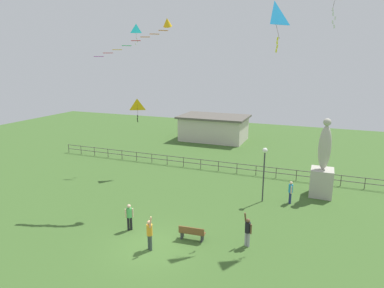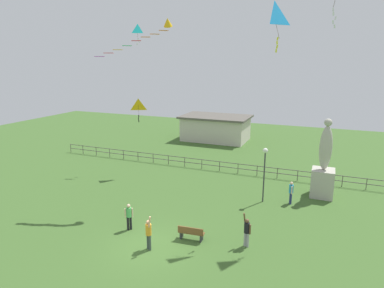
{
  "view_description": "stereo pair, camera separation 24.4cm",
  "coord_description": "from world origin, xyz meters",
  "px_view_note": "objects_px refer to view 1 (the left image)",
  "views": [
    {
      "loc": [
        8.19,
        -14.41,
        9.92
      ],
      "look_at": [
        0.36,
        5.26,
        4.68
      ],
      "focal_mm": 31.2,
      "sensor_mm": 36.0,
      "label": 1
    },
    {
      "loc": [
        8.42,
        -14.32,
        9.92
      ],
      "look_at": [
        0.36,
        5.26,
        4.68
      ],
      "focal_mm": 31.2,
      "sensor_mm": 36.0,
      "label": 2
    }
  ],
  "objects_px": {
    "statue_monument": "(322,171)",
    "person_0": "(291,191)",
    "person_1": "(150,233)",
    "person_2": "(129,215)",
    "kite_0": "(136,30)",
    "lamppost": "(264,162)",
    "streamer_kite": "(162,25)",
    "park_bench": "(192,233)",
    "person_3": "(248,230)",
    "kite_1": "(274,15)",
    "kite_3": "(137,105)"
  },
  "relations": [
    {
      "from": "person_1",
      "to": "person_2",
      "type": "xyz_separation_m",
      "value": [
        -2.2,
        1.49,
        -0.06
      ]
    },
    {
      "from": "person_2",
      "to": "streamer_kite",
      "type": "relative_size",
      "value": 0.36
    },
    {
      "from": "person_2",
      "to": "kite_0",
      "type": "bearing_deg",
      "value": 117.3
    },
    {
      "from": "kite_0",
      "to": "kite_3",
      "type": "bearing_deg",
      "value": -62.03
    },
    {
      "from": "person_2",
      "to": "statue_monument",
      "type": "bearing_deg",
      "value": 43.21
    },
    {
      "from": "lamppost",
      "to": "person_0",
      "type": "xyz_separation_m",
      "value": [
        1.9,
        0.39,
        -2.01
      ]
    },
    {
      "from": "kite_1",
      "to": "person_1",
      "type": "bearing_deg",
      "value": -128.76
    },
    {
      "from": "lamppost",
      "to": "person_3",
      "type": "relative_size",
      "value": 2.08
    },
    {
      "from": "park_bench",
      "to": "streamer_kite",
      "type": "bearing_deg",
      "value": 129.48
    },
    {
      "from": "person_0",
      "to": "park_bench",
      "type": "bearing_deg",
      "value": -122.32
    },
    {
      "from": "person_3",
      "to": "kite_0",
      "type": "relative_size",
      "value": 1.05
    },
    {
      "from": "person_3",
      "to": "streamer_kite",
      "type": "relative_size",
      "value": 0.42
    },
    {
      "from": "lamppost",
      "to": "person_3",
      "type": "xyz_separation_m",
      "value": [
        0.31,
        -6.43,
        -2.0
      ]
    },
    {
      "from": "lamppost",
      "to": "person_3",
      "type": "height_order",
      "value": "lamppost"
    },
    {
      "from": "kite_0",
      "to": "kite_1",
      "type": "height_order",
      "value": "kite_0"
    },
    {
      "from": "person_1",
      "to": "kite_3",
      "type": "distance_m",
      "value": 13.86
    },
    {
      "from": "park_bench",
      "to": "person_3",
      "type": "height_order",
      "value": "person_3"
    },
    {
      "from": "park_bench",
      "to": "lamppost",
      "type": "bearing_deg",
      "value": 68.42
    },
    {
      "from": "statue_monument",
      "to": "kite_0",
      "type": "height_order",
      "value": "kite_0"
    },
    {
      "from": "statue_monument",
      "to": "person_0",
      "type": "height_order",
      "value": "statue_monument"
    },
    {
      "from": "person_1",
      "to": "park_bench",
      "type": "bearing_deg",
      "value": 45.37
    },
    {
      "from": "kite_1",
      "to": "streamer_kite",
      "type": "bearing_deg",
      "value": 175.12
    },
    {
      "from": "person_0",
      "to": "person_2",
      "type": "xyz_separation_m",
      "value": [
        -8.6,
        -7.64,
        0.0
      ]
    },
    {
      "from": "park_bench",
      "to": "kite_3",
      "type": "height_order",
      "value": "kite_3"
    },
    {
      "from": "statue_monument",
      "to": "kite_0",
      "type": "relative_size",
      "value": 3.23
    },
    {
      "from": "person_1",
      "to": "kite_0",
      "type": "bearing_deg",
      "value": 121.78
    },
    {
      "from": "person_0",
      "to": "streamer_kite",
      "type": "height_order",
      "value": "streamer_kite"
    },
    {
      "from": "lamppost",
      "to": "kite_3",
      "type": "height_order",
      "value": "kite_3"
    },
    {
      "from": "lamppost",
      "to": "person_1",
      "type": "relative_size",
      "value": 1.99
    },
    {
      "from": "kite_0",
      "to": "kite_3",
      "type": "height_order",
      "value": "kite_0"
    },
    {
      "from": "lamppost",
      "to": "person_2",
      "type": "bearing_deg",
      "value": -132.73
    },
    {
      "from": "lamppost",
      "to": "person_2",
      "type": "height_order",
      "value": "lamppost"
    },
    {
      "from": "kite_0",
      "to": "lamppost",
      "type": "bearing_deg",
      "value": -21.17
    },
    {
      "from": "statue_monument",
      "to": "person_2",
      "type": "height_order",
      "value": "statue_monument"
    },
    {
      "from": "person_0",
      "to": "person_1",
      "type": "height_order",
      "value": "person_1"
    },
    {
      "from": "person_0",
      "to": "person_3",
      "type": "height_order",
      "value": "person_3"
    },
    {
      "from": "statue_monument",
      "to": "person_0",
      "type": "relative_size",
      "value": 3.59
    },
    {
      "from": "lamppost",
      "to": "park_bench",
      "type": "distance_m",
      "value": 7.91
    },
    {
      "from": "person_1",
      "to": "person_2",
      "type": "distance_m",
      "value": 2.66
    },
    {
      "from": "person_3",
      "to": "kite_3",
      "type": "distance_m",
      "value": 15.43
    },
    {
      "from": "person_1",
      "to": "person_3",
      "type": "relative_size",
      "value": 1.05
    },
    {
      "from": "person_1",
      "to": "person_3",
      "type": "height_order",
      "value": "person_1"
    },
    {
      "from": "statue_monument",
      "to": "streamer_kite",
      "type": "distance_m",
      "value": 15.68
    },
    {
      "from": "statue_monument",
      "to": "person_0",
      "type": "bearing_deg",
      "value": -130.84
    },
    {
      "from": "person_0",
      "to": "kite_1",
      "type": "relative_size",
      "value": 0.59
    },
    {
      "from": "person_1",
      "to": "person_2",
      "type": "height_order",
      "value": "person_1"
    },
    {
      "from": "lamppost",
      "to": "person_0",
      "type": "distance_m",
      "value": 2.8
    },
    {
      "from": "person_1",
      "to": "kite_3",
      "type": "xyz_separation_m",
      "value": [
        -6.95,
        10.8,
        5.22
      ]
    },
    {
      "from": "statue_monument",
      "to": "kite_3",
      "type": "bearing_deg",
      "value": -177.55
    },
    {
      "from": "person_0",
      "to": "kite_0",
      "type": "height_order",
      "value": "kite_0"
    }
  ]
}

